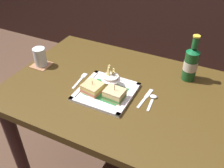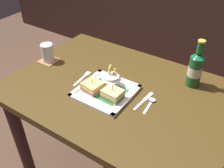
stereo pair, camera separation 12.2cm
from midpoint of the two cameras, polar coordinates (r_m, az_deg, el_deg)
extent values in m
cube|color=#453213|center=(1.27, -1.43, -1.72)|extent=(1.11, 0.78, 0.04)
cylinder|color=#382020|center=(1.61, -22.73, -13.95)|extent=(0.07, 0.07, 0.73)
cylinder|color=#45321D|center=(1.92, -9.68, -1.43)|extent=(0.07, 0.07, 0.73)
cylinder|color=#3E3115|center=(1.67, 19.15, -10.42)|extent=(0.07, 0.07, 0.73)
cube|color=white|center=(1.22, -4.21, -1.99)|extent=(0.26, 0.26, 0.01)
cube|color=#276F38|center=(1.22, -4.22, -1.78)|extent=(0.19, 0.15, 0.00)
cube|color=white|center=(1.14, -7.26, -5.10)|extent=(0.26, 0.02, 0.01)
cube|color=white|center=(1.30, -1.58, 1.29)|extent=(0.26, 0.02, 0.01)
cube|color=white|center=(1.27, -8.99, -0.17)|extent=(0.02, 0.26, 0.01)
cube|color=white|center=(1.17, 0.96, -3.33)|extent=(0.02, 0.26, 0.01)
cube|color=tan|center=(1.22, -7.25, -1.60)|extent=(0.10, 0.10, 0.01)
cube|color=#CB5638|center=(1.22, -7.28, -1.29)|extent=(0.10, 0.10, 0.01)
cube|color=tan|center=(1.21, -7.31, -0.98)|extent=(0.10, 0.10, 0.01)
cube|color=#EDC44F|center=(1.21, -7.35, -0.66)|extent=(0.10, 0.10, 0.01)
cube|color=tan|center=(1.20, -7.38, -0.34)|extent=(0.10, 0.10, 0.01)
cylinder|color=tan|center=(1.21, -7.36, -0.56)|extent=(0.00, 0.00, 0.06)
cube|color=tan|center=(1.18, -2.39, -3.19)|extent=(0.10, 0.08, 0.01)
cube|color=#498C3A|center=(1.17, -2.40, -2.81)|extent=(0.10, 0.08, 0.01)
cube|color=tan|center=(1.16, -2.41, -2.44)|extent=(0.10, 0.08, 0.01)
cube|color=#E6CC73|center=(1.16, -2.42, -2.06)|extent=(0.10, 0.08, 0.01)
cube|color=tan|center=(1.15, -2.44, -1.68)|extent=(0.10, 0.08, 0.01)
cylinder|color=tan|center=(1.15, -2.43, -1.88)|extent=(0.00, 0.00, 0.08)
cylinder|color=white|center=(1.23, -3.08, 0.60)|extent=(0.08, 0.08, 0.06)
cone|color=white|center=(1.22, -3.12, 1.64)|extent=(0.09, 0.09, 0.03)
cube|color=#E0BF5A|center=(1.22, -2.74, 1.88)|extent=(0.02, 0.02, 0.06)
cube|color=#E5DC85|center=(1.22, -3.66, 1.97)|extent=(0.01, 0.03, 0.06)
cube|color=#EDD276|center=(1.22, -3.82, 2.55)|extent=(0.02, 0.03, 0.08)
cube|color=#E6CC88|center=(1.22, -3.72, 2.12)|extent=(0.01, 0.02, 0.07)
cube|color=#ECD576|center=(1.21, -3.55, 2.07)|extent=(0.02, 0.02, 0.07)
cube|color=#EEDF87|center=(1.24, -2.80, 2.44)|extent=(0.02, 0.01, 0.05)
cylinder|color=#1A5123|center=(1.32, 14.92, 3.92)|extent=(0.07, 0.07, 0.16)
cone|color=#106030|center=(1.27, 15.56, 7.38)|extent=(0.07, 0.07, 0.02)
cylinder|color=#185B28|center=(1.25, 15.86, 8.99)|extent=(0.03, 0.03, 0.06)
cylinder|color=gold|center=(1.24, 16.11, 10.32)|extent=(0.04, 0.04, 0.01)
cylinder|color=beige|center=(1.32, 14.94, 4.04)|extent=(0.07, 0.07, 0.05)
cube|color=#A06B48|center=(1.50, -17.94, 4.11)|extent=(0.10, 0.10, 0.00)
cylinder|color=silver|center=(1.47, -18.33, 5.86)|extent=(0.07, 0.07, 0.10)
cylinder|color=silver|center=(1.49, -18.11, 4.88)|extent=(0.06, 0.06, 0.04)
cube|color=silver|center=(1.31, -10.45, 0.20)|extent=(0.02, 0.11, 0.00)
cube|color=silver|center=(1.36, -8.92, 1.89)|extent=(0.03, 0.04, 0.00)
cube|color=silver|center=(1.17, 3.84, -4.34)|extent=(0.02, 0.09, 0.00)
cube|color=silver|center=(1.22, 5.59, -2.25)|extent=(0.02, 0.07, 0.00)
cube|color=silver|center=(1.16, 5.72, -4.92)|extent=(0.02, 0.09, 0.00)
ellipsoid|color=silver|center=(1.20, 6.57, -2.95)|extent=(0.03, 0.03, 0.01)
camera|label=1|loc=(0.06, -92.86, -2.14)|focal=40.13mm
camera|label=2|loc=(0.06, 87.14, 2.14)|focal=40.13mm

